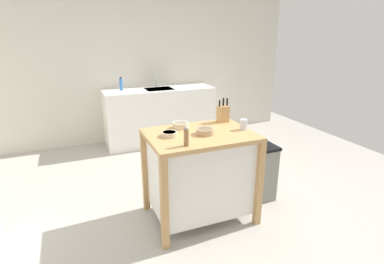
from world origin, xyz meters
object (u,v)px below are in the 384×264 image
object	(u,v)px
trash_bin	(258,173)
sink_faucet	(156,81)
drinking_cup	(244,124)
bottle_spray_cleaner	(121,84)
bowl_ceramic_wide	(205,131)
bowl_stoneware_deep	(169,134)
bowl_ceramic_small	(181,125)
pepper_grinder	(186,137)
knife_block	(223,113)
kitchen_island	(200,171)

from	to	relation	value
trash_bin	sink_faucet	distance (m)	2.52
drinking_cup	bottle_spray_cleaner	distance (m)	2.55
bowl_ceramic_wide	bottle_spray_cleaner	size ratio (longest dim) A/B	0.80
bowl_ceramic_wide	bottle_spray_cleaner	world-z (taller)	bottle_spray_cleaner
trash_bin	bowl_stoneware_deep	bearing A→B (deg)	-177.75
bowl_stoneware_deep	drinking_cup	world-z (taller)	drinking_cup
bowl_ceramic_small	bowl_stoneware_deep	world-z (taller)	bowl_ceramic_small
pepper_grinder	trash_bin	bearing A→B (deg)	18.48
pepper_grinder	bowl_ceramic_wide	bearing A→B (deg)	38.45
bowl_stoneware_deep	pepper_grinder	world-z (taller)	pepper_grinder
bowl_ceramic_wide	pepper_grinder	size ratio (longest dim) A/B	0.99
pepper_grinder	trash_bin	world-z (taller)	pepper_grinder
knife_block	pepper_grinder	size ratio (longest dim) A/B	1.50
bowl_ceramic_small	sink_faucet	size ratio (longest dim) A/B	0.71
pepper_grinder	sink_faucet	distance (m)	2.75
drinking_cup	bottle_spray_cleaner	size ratio (longest dim) A/B	0.49
trash_bin	bottle_spray_cleaner	bearing A→B (deg)	114.52
kitchen_island	bowl_ceramic_wide	world-z (taller)	bowl_ceramic_wide
kitchen_island	pepper_grinder	bearing A→B (deg)	-132.75
knife_block	drinking_cup	xyz separation A→B (m)	(0.06, -0.32, -0.04)
pepper_grinder	bowl_stoneware_deep	bearing A→B (deg)	100.89
pepper_grinder	kitchen_island	bearing A→B (deg)	47.25
trash_bin	pepper_grinder	bearing A→B (deg)	-161.52
bowl_ceramic_wide	sink_faucet	distance (m)	2.50
bowl_ceramic_small	trash_bin	bearing A→B (deg)	-9.94
kitchen_island	knife_block	world-z (taller)	knife_block
trash_bin	sink_faucet	size ratio (longest dim) A/B	2.86
bottle_spray_cleaner	knife_block	bearing A→B (deg)	-71.85
bowl_stoneware_deep	pepper_grinder	xyz separation A→B (m)	(0.05, -0.29, 0.06)
pepper_grinder	sink_faucet	world-z (taller)	sink_faucet
drinking_cup	sink_faucet	xyz separation A→B (m)	(-0.16, 2.50, 0.08)
pepper_grinder	drinking_cup	bearing A→B (deg)	16.70
bowl_ceramic_small	bowl_ceramic_wide	distance (m)	0.30
knife_block	pepper_grinder	world-z (taller)	knife_block
bowl_ceramic_small	trash_bin	world-z (taller)	bowl_ceramic_small
knife_block	trash_bin	distance (m)	0.78
drinking_cup	bottle_spray_cleaner	xyz separation A→B (m)	(-0.75, 2.43, 0.06)
bowl_stoneware_deep	bowl_ceramic_wide	world-z (taller)	bowl_ceramic_wide
bowl_ceramic_small	drinking_cup	world-z (taller)	drinking_cup
bowl_stoneware_deep	kitchen_island	bearing A→B (deg)	-5.38
bowl_ceramic_small	sink_faucet	bearing A→B (deg)	80.13
sink_faucet	knife_block	bearing A→B (deg)	-87.30
bowl_ceramic_small	bottle_spray_cleaner	bearing A→B (deg)	95.38
drinking_cup	trash_bin	world-z (taller)	drinking_cup
sink_faucet	bottle_spray_cleaner	world-z (taller)	sink_faucet
knife_block	sink_faucet	xyz separation A→B (m)	(-0.10, 2.18, 0.04)
kitchen_island	pepper_grinder	world-z (taller)	pepper_grinder
bowl_ceramic_wide	bowl_ceramic_small	bearing A→B (deg)	119.23
bowl_stoneware_deep	bottle_spray_cleaner	distance (m)	2.35
bowl_stoneware_deep	sink_faucet	xyz separation A→B (m)	(0.57, 2.41, 0.11)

